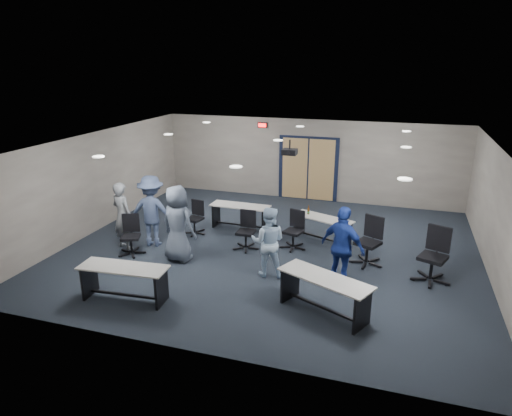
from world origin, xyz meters
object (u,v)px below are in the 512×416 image
(chair_back_d, at_px, (368,241))
(chair_loose_left, at_px, (130,235))
(chair_back_c, at_px, (293,230))
(person_plaid, at_px, (178,224))
(table_back_left, at_px, (240,212))
(chair_loose_right, at_px, (433,256))
(chair_back_a, at_px, (194,218))
(table_front_left, at_px, (124,277))
(person_lightblue, at_px, (268,242))
(chair_back_b, at_px, (246,231))
(table_back_right, at_px, (322,225))
(person_gray, at_px, (123,216))
(table_front_right, at_px, (324,289))
(person_back, at_px, (152,211))
(person_navy, at_px, (343,247))

(chair_back_d, height_order, chair_loose_left, chair_back_d)
(chair_back_c, bearing_deg, person_plaid, -133.53)
(table_back_left, distance_m, chair_loose_right, 5.32)
(chair_back_d, distance_m, chair_loose_right, 1.47)
(table_back_left, xyz_separation_m, chair_back_a, (-1.04, -0.79, -0.00))
(table_front_left, relative_size, person_plaid, 0.98)
(person_lightblue, bearing_deg, chair_back_b, -60.66)
(table_back_right, xyz_separation_m, person_gray, (-4.68, -1.96, 0.41))
(table_front_left, distance_m, chair_loose_left, 2.26)
(chair_back_c, distance_m, chair_loose_right, 3.35)
(person_lightblue, bearing_deg, table_back_left, -66.99)
(person_lightblue, bearing_deg, chair_back_c, -104.91)
(table_front_right, bearing_deg, chair_loose_right, 69.54)
(chair_back_c, xyz_separation_m, person_gray, (-4.06, -1.27, 0.37))
(table_front_right, height_order, person_back, person_back)
(chair_back_d, bearing_deg, table_back_right, 164.27)
(chair_back_a, bearing_deg, chair_back_c, 6.47)
(chair_back_c, height_order, chair_loose_right, chair_loose_right)
(chair_loose_left, relative_size, person_back, 0.53)
(chair_back_c, bearing_deg, table_back_right, 63.33)
(table_front_left, bearing_deg, chair_loose_right, 20.11)
(chair_back_c, relative_size, person_back, 0.53)
(person_back, bearing_deg, chair_back_d, 175.88)
(chair_back_a, xyz_separation_m, chair_back_d, (4.65, -0.54, 0.11))
(chair_back_b, bearing_deg, table_back_left, 114.33)
(table_back_left, xyz_separation_m, chair_loose_right, (4.99, -1.82, 0.14))
(table_front_left, height_order, table_back_left, table_front_left)
(person_navy, bearing_deg, person_plaid, 24.12)
(chair_back_a, bearing_deg, person_lightblue, -24.39)
(table_back_right, height_order, chair_loose_left, chair_loose_left)
(person_gray, relative_size, person_lightblue, 1.09)
(chair_back_a, xyz_separation_m, chair_loose_left, (-0.89, -1.73, 0.03))
(table_front_left, height_order, person_gray, person_gray)
(table_front_left, bearing_deg, chair_back_c, 49.25)
(person_navy, bearing_deg, chair_back_d, -83.33)
(chair_back_b, xyz_separation_m, chair_loose_left, (-2.56, -1.16, 0.00))
(chair_back_a, bearing_deg, person_plaid, -67.27)
(table_front_left, height_order, person_navy, person_navy)
(person_plaid, bearing_deg, chair_back_c, -134.93)
(table_back_right, bearing_deg, table_front_right, -58.43)
(table_back_right, bearing_deg, chair_loose_left, -131.07)
(table_front_right, xyz_separation_m, table_back_left, (-3.02, 3.79, -0.04))
(chair_loose_right, relative_size, person_plaid, 0.66)
(table_front_left, height_order, person_back, person_back)
(chair_back_b, distance_m, person_plaid, 1.75)
(person_plaid, distance_m, person_navy, 3.84)
(chair_loose_left, bearing_deg, person_navy, -23.00)
(chair_loose_right, bearing_deg, person_navy, -135.88)
(table_front_left, relative_size, chair_back_d, 1.59)
(table_back_left, height_order, chair_back_c, chair_back_c)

